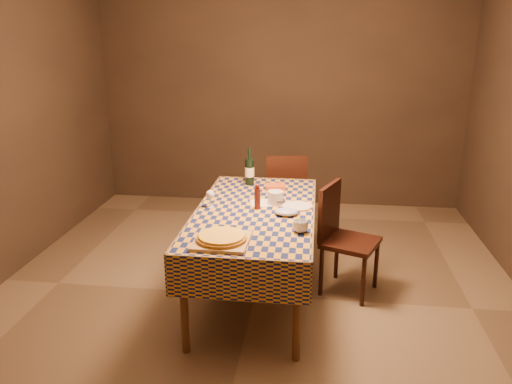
# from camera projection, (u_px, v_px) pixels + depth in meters

# --- Properties ---
(room) EXTENTS (5.00, 5.10, 2.70)m
(room) POSITION_uv_depth(u_px,v_px,m) (255.00, 138.00, 3.80)
(room) COLOR brown
(room) RESTS_ON ground
(dining_table) EXTENTS (0.94, 1.84, 0.77)m
(dining_table) POSITION_uv_depth(u_px,v_px,m) (255.00, 218.00, 4.00)
(dining_table) COLOR brown
(dining_table) RESTS_ON ground
(cutting_board) EXTENTS (0.37, 0.37, 0.02)m
(cutting_board) POSITION_uv_depth(u_px,v_px,m) (222.00, 241.00, 3.34)
(cutting_board) COLOR tan
(cutting_board) RESTS_ON dining_table
(pizza) EXTENTS (0.43, 0.43, 0.03)m
(pizza) POSITION_uv_depth(u_px,v_px,m) (222.00, 237.00, 3.33)
(pizza) COLOR #9B6119
(pizza) RESTS_ON cutting_board
(pepper_mill) EXTENTS (0.06, 0.06, 0.21)m
(pepper_mill) POSITION_uv_depth(u_px,v_px,m) (257.00, 197.00, 3.96)
(pepper_mill) COLOR #501612
(pepper_mill) RESTS_ON dining_table
(bowl) EXTENTS (0.15, 0.15, 0.04)m
(bowl) POSITION_uv_depth(u_px,v_px,m) (276.00, 201.00, 4.10)
(bowl) COLOR #5E474F
(bowl) RESTS_ON dining_table
(wine_glass) EXTENTS (0.08, 0.08, 0.14)m
(wine_glass) POSITION_uv_depth(u_px,v_px,m) (210.00, 195.00, 4.00)
(wine_glass) COLOR silver
(wine_glass) RESTS_ON dining_table
(wine_bottle) EXTENTS (0.10, 0.10, 0.34)m
(wine_bottle) POSITION_uv_depth(u_px,v_px,m) (250.00, 171.00, 4.60)
(wine_bottle) COLOR black
(wine_bottle) RESTS_ON dining_table
(deli_tub) EXTENTS (0.14, 0.14, 0.11)m
(deli_tub) POSITION_uv_depth(u_px,v_px,m) (276.00, 198.00, 4.09)
(deli_tub) COLOR silver
(deli_tub) RESTS_ON dining_table
(takeout_container) EXTENTS (0.19, 0.15, 0.04)m
(takeout_container) POSITION_uv_depth(u_px,v_px,m) (275.00, 187.00, 4.48)
(takeout_container) COLOR #C04919
(takeout_container) RESTS_ON dining_table
(white_plate) EXTENTS (0.32, 0.32, 0.01)m
(white_plate) POSITION_uv_depth(u_px,v_px,m) (297.00, 206.00, 4.03)
(white_plate) COLOR silver
(white_plate) RESTS_ON dining_table
(tumbler) EXTENTS (0.12, 0.12, 0.09)m
(tumbler) POSITION_uv_depth(u_px,v_px,m) (300.00, 226.00, 3.51)
(tumbler) COLOR silver
(tumbler) RESTS_ON dining_table
(flour_patch) EXTENTS (0.29, 0.25, 0.00)m
(flour_patch) POSITION_uv_depth(u_px,v_px,m) (266.00, 203.00, 4.13)
(flour_patch) COLOR silver
(flour_patch) RESTS_ON dining_table
(flour_bag) EXTENTS (0.21, 0.19, 0.05)m
(flour_bag) POSITION_uv_depth(u_px,v_px,m) (286.00, 212.00, 3.84)
(flour_bag) COLOR #A8AFD7
(flour_bag) RESTS_ON dining_table
(chair_far) EXTENTS (0.48, 0.49, 0.93)m
(chair_far) POSITION_uv_depth(u_px,v_px,m) (285.00, 191.00, 5.26)
(chair_far) COLOR black
(chair_far) RESTS_ON ground
(chair_right) EXTENTS (0.55, 0.55, 0.93)m
(chair_right) POSITION_uv_depth(u_px,v_px,m) (342.00, 233.00, 4.16)
(chair_right) COLOR black
(chair_right) RESTS_ON ground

